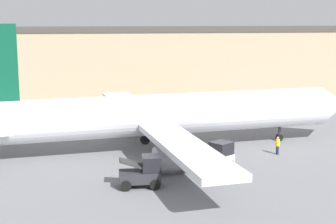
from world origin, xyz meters
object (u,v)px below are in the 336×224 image
ground_crew_worker (278,145)px  airplane (158,115)px  belt_loader_truck (143,172)px  baggage_tug (216,157)px

ground_crew_worker → airplane: bearing=33.8°
airplane → belt_loader_truck: size_ratio=13.04×
airplane → baggage_tug: 7.89m
ground_crew_worker → baggage_tug: bearing=77.7°
airplane → belt_loader_truck: airplane is taller
belt_loader_truck → baggage_tug: bearing=32.7°
airplane → ground_crew_worker: size_ratio=24.28×
airplane → belt_loader_truck: (-2.47, -10.25, -2.19)m
ground_crew_worker → belt_loader_truck: 14.61m
airplane → baggage_tug: size_ratio=10.27×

